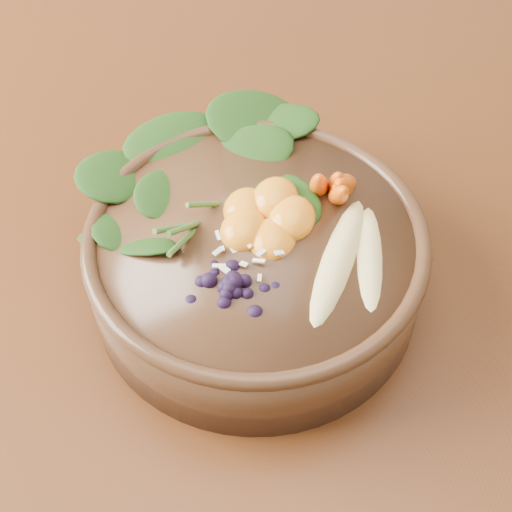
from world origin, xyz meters
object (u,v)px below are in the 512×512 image
(kale_heap, at_px, (232,156))
(blueberry_pile, at_px, (232,273))
(dining_table, at_px, (396,298))
(banana_halves, at_px, (356,247))
(carrot_cluster, at_px, (347,154))
(stoneware_bowl, at_px, (256,264))
(mandarin_cluster, at_px, (266,207))

(kale_heap, bearing_deg, blueberry_pile, -71.51)
(dining_table, bearing_deg, banana_halves, -111.49)
(kale_heap, xyz_separation_m, carrot_cluster, (0.09, 0.01, 0.02))
(carrot_cluster, distance_m, blueberry_pile, 0.14)
(dining_table, height_order, stoneware_bowl, stoneware_bowl)
(kale_heap, bearing_deg, banana_halves, -26.85)
(mandarin_cluster, relative_size, blueberry_pile, 0.69)
(banana_halves, bearing_deg, blueberry_pile, -141.51)
(dining_table, xyz_separation_m, mandarin_cluster, (-0.12, -0.08, 0.18))
(banana_halves, bearing_deg, kale_heap, 156.45)
(stoneware_bowl, distance_m, kale_heap, 0.09)
(dining_table, xyz_separation_m, stoneware_bowl, (-0.12, -0.10, 0.13))
(dining_table, xyz_separation_m, banana_halves, (-0.04, -0.10, 0.18))
(dining_table, bearing_deg, mandarin_cluster, -144.25)
(carrot_cluster, xyz_separation_m, banana_halves, (0.03, -0.07, -0.02))
(dining_table, xyz_separation_m, blueberry_pile, (-0.12, -0.16, 0.19))
(carrot_cluster, distance_m, banana_halves, 0.08)
(kale_heap, bearing_deg, stoneware_bowl, -56.44)
(stoneware_bowl, bearing_deg, mandarin_cluster, 80.35)
(kale_heap, height_order, banana_halves, kale_heap)
(mandarin_cluster, distance_m, blueberry_pile, 0.07)
(stoneware_bowl, relative_size, carrot_cluster, 3.62)
(dining_table, distance_m, banana_halves, 0.21)
(dining_table, distance_m, mandarin_cluster, 0.23)
(mandarin_cluster, bearing_deg, dining_table, 35.75)
(stoneware_bowl, bearing_deg, banana_halves, -0.56)
(stoneware_bowl, height_order, banana_halves, banana_halves)
(carrot_cluster, bearing_deg, blueberry_pile, -109.55)
(stoneware_bowl, relative_size, banana_halves, 1.79)
(dining_table, height_order, mandarin_cluster, mandarin_cluster)
(kale_heap, xyz_separation_m, banana_halves, (0.12, -0.06, -0.01))
(kale_heap, distance_m, banana_halves, 0.13)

